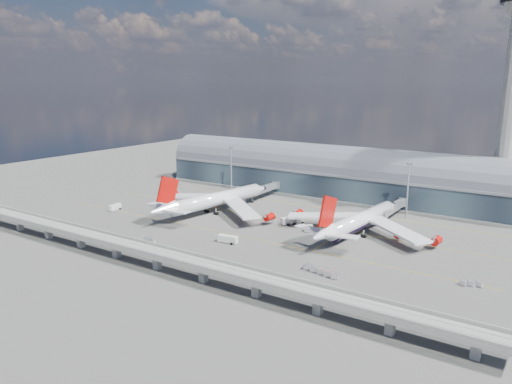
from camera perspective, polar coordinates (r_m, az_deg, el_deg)
The scene contains 20 objects.
ground at distance 213.15m, azimuth -0.75°, elevation -4.27°, with size 500.00×500.00×0.00m, color #474744.
taxi_lines at distance 231.00m, azimuth 2.35°, elevation -2.94°, with size 200.00×80.12×0.01m.
terminal at distance 276.56m, azimuth 8.40°, elevation 1.95°, with size 200.00×30.00×28.00m.
control_tower at distance 253.32m, azimuth 27.08°, elevation 8.94°, with size 19.00×19.00×103.00m.
guideway at distance 171.21m, azimuth -11.27°, elevation -6.97°, with size 220.00×8.50×7.20m.
floodlight_mast_left at distance 281.91m, azimuth -2.85°, elevation 2.75°, with size 3.00×0.70×25.70m.
floodlight_mast_right at distance 237.60m, azimuth 16.96°, elevation 0.34°, with size 3.00×0.70×25.70m.
airliner_left at distance 238.40m, azimuth -4.86°, elevation -0.90°, with size 69.60×73.24×22.35m.
airliner_right at distance 208.65m, azimuth 11.71°, elevation -3.30°, with size 66.03×69.04×21.89m.
jet_bridge_left at distance 268.44m, azimuth 1.13°, elevation 0.42°, with size 4.40×28.00×7.25m.
jet_bridge_right at distance 237.23m, azimuth 15.49°, elevation -1.69°, with size 4.40×32.00×7.25m.
service_truck_0 at distance 253.14m, azimuth -15.84°, elevation -1.68°, with size 3.00×7.09×2.86m.
service_truck_1 at distance 248.69m, azimuth -10.52°, elevation -1.62°, with size 5.71×2.88×3.30m.
service_truck_2 at distance 195.49m, azimuth -3.27°, elevation -5.40°, with size 8.47×3.31×2.99m.
service_truck_3 at distance 219.91m, azimuth 3.73°, elevation -3.31°, with size 5.61×7.20×3.28m.
service_truck_4 at distance 210.88m, azimuth 6.02°, elevation -4.17°, with size 2.40×4.48×2.53m.
service_truck_5 at distance 220.71m, azimuth 4.81°, elevation -3.37°, with size 4.83×5.47×2.57m.
cargo_train_0 at distance 200.09m, azimuth -12.01°, elevation -5.42°, with size 5.40×2.34×1.78m.
cargo_train_1 at distance 166.52m, azimuth 7.38°, elevation -8.98°, with size 13.97×4.54×1.85m.
cargo_train_2 at distance 169.67m, azimuth 23.41°, elevation -9.60°, with size 7.07×3.91×1.57m.
Camera 1 is at (115.11, -168.31, 62.09)m, focal length 35.00 mm.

